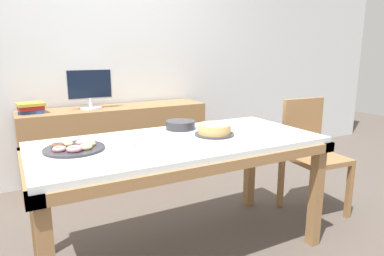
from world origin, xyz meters
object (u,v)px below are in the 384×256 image
object	(u,v)px
cake_chocolate_round	(215,130)
tealight_left_edge	(230,123)
book_stack	(31,108)
chair	(310,150)
plate_stack	(180,125)
tealight_near_cakes	(146,140)
tealight_right_edge	(133,143)
tealight_near_front	(152,153)
tealight_centre	(261,131)
pastry_platter	(74,148)
computer_monitor	(90,89)

from	to	relation	value
cake_chocolate_round	tealight_left_edge	distance (m)	0.38
cake_chocolate_round	book_stack	bearing A→B (deg)	125.32
chair	plate_stack	xyz separation A→B (m)	(-1.10, 0.21, 0.28)
tealight_near_cakes	tealight_right_edge	xyz separation A→B (m)	(-0.10, -0.04, 0.00)
tealight_left_edge	tealight_near_front	xyz separation A→B (m)	(-0.82, -0.47, 0.00)
cake_chocolate_round	tealight_centre	xyz separation A→B (m)	(0.31, -0.10, -0.03)
plate_stack	tealight_near_cakes	xyz separation A→B (m)	(-0.34, -0.22, -0.02)
tealight_near_cakes	tealight_centre	world-z (taller)	same
chair	tealight_left_edge	world-z (taller)	chair
chair	tealight_near_front	size ratio (longest dim) A/B	23.50
cake_chocolate_round	tealight_centre	size ratio (longest dim) A/B	6.57
chair	tealight_near_cakes	world-z (taller)	chair
cake_chocolate_round	tealight_centre	world-z (taller)	cake_chocolate_round
tealight_near_cakes	tealight_left_edge	distance (m)	0.77
cake_chocolate_round	pastry_platter	xyz separation A→B (m)	(-0.89, 0.08, -0.02)
cake_chocolate_round	tealight_centre	distance (m)	0.33
tealight_left_edge	tealight_right_edge	bearing A→B (deg)	-165.14
cake_chocolate_round	tealight_left_edge	bearing A→B (deg)	40.20
chair	tealight_right_edge	world-z (taller)	chair
computer_monitor	chair	bearing A→B (deg)	-42.63
plate_stack	tealight_left_edge	world-z (taller)	plate_stack
pastry_platter	tealight_near_front	xyz separation A→B (m)	(0.35, -0.30, -0.00)
pastry_platter	computer_monitor	bearing A→B (deg)	73.94
plate_stack	tealight_left_edge	size ratio (longest dim) A/B	5.25
tealight_centre	tealight_left_edge	xyz separation A→B (m)	(-0.03, 0.34, 0.00)
cake_chocolate_round	plate_stack	bearing A→B (deg)	112.85
cake_chocolate_round	tealight_near_cakes	bearing A→B (deg)	172.68
plate_stack	computer_monitor	bearing A→B (deg)	108.15
tealight_centre	plate_stack	bearing A→B (deg)	139.21
tealight_right_edge	tealight_near_front	bearing A→B (deg)	-84.71
computer_monitor	tealight_right_edge	distance (m)	1.43
book_stack	tealight_near_cakes	bearing A→B (deg)	-67.96
cake_chocolate_round	tealight_near_cakes	xyz separation A→B (m)	(-0.46, 0.06, -0.03)
chair	tealight_near_cakes	size ratio (longest dim) A/B	23.50
book_stack	plate_stack	bearing A→B (deg)	-52.15
chair	cake_chocolate_round	size ratio (longest dim) A/B	3.58
book_stack	tealight_near_front	size ratio (longest dim) A/B	6.02
computer_monitor	tealight_near_cakes	distance (m)	1.39
book_stack	plate_stack	xyz separation A→B (m)	(0.90, -1.16, -0.03)
book_stack	tealight_near_front	xyz separation A→B (m)	(0.48, -1.66, -0.05)
cake_chocolate_round	plate_stack	distance (m)	0.30
tealight_centre	tealight_near_front	bearing A→B (deg)	-171.54
computer_monitor	pastry_platter	size ratio (longest dim) A/B	1.26
pastry_platter	tealight_centre	world-z (taller)	pastry_platter
cake_chocolate_round	plate_stack	size ratio (longest dim) A/B	1.25
book_stack	pastry_platter	world-z (taller)	book_stack
book_stack	tealight_centre	world-z (taller)	book_stack
pastry_platter	tealight_near_front	bearing A→B (deg)	-40.44
tealight_right_edge	chair	bearing A→B (deg)	1.82
cake_chocolate_round	chair	bearing A→B (deg)	3.99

